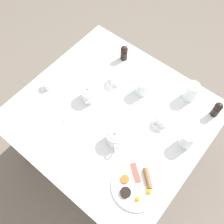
{
  "coord_description": "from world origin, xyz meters",
  "views": [
    {
      "loc": [
        0.59,
        0.48,
        2.08
      ],
      "look_at": [
        0.0,
        0.0,
        0.73
      ],
      "focal_mm": 42.0,
      "sensor_mm": 36.0,
      "label": 1
    }
  ],
  "objects": [
    {
      "name": "salt_grinder",
      "position": [
        -0.39,
        0.47,
        0.76
      ],
      "size": [
        0.05,
        0.05,
        0.11
      ],
      "color": "black",
      "rests_on": "table"
    },
    {
      "name": "fork_by_plate",
      "position": [
        0.22,
        -0.16,
        0.71
      ],
      "size": [
        0.01,
        0.17,
        0.0
      ],
      "rotation": [
        0.0,
        0.0,
        3.14
      ],
      "color": "silver",
      "rests_on": "table"
    },
    {
      "name": "teapot_far",
      "position": [
        0.12,
        0.13,
        0.75
      ],
      "size": [
        0.16,
        0.12,
        0.11
      ],
      "rotation": [
        0.0,
        0.0,
        3.78
      ],
      "color": "white",
      "rests_on": "table"
    },
    {
      "name": "teapot_near",
      "position": [
        -0.0,
        -0.18,
        0.75
      ],
      "size": [
        0.17,
        0.1,
        0.11
      ],
      "rotation": [
        0.0,
        0.0,
        0.5
      ],
      "color": "white",
      "rests_on": "table"
    },
    {
      "name": "water_glass_short",
      "position": [
        -0.11,
        0.44,
        0.76
      ],
      "size": [
        0.08,
        0.08,
        0.12
      ],
      "color": "white",
      "rests_on": "table"
    },
    {
      "name": "creamer_jug",
      "position": [
        0.11,
        -0.44,
        0.73
      ],
      "size": [
        0.08,
        0.06,
        0.05
      ],
      "color": "white",
      "rests_on": "table"
    },
    {
      "name": "wine_glass_spare",
      "position": [
        -0.4,
        0.29,
        0.77
      ],
      "size": [
        0.08,
        0.08,
        0.12
      ],
      "color": "white",
      "rests_on": "table"
    },
    {
      "name": "knife_by_plate",
      "position": [
        -0.27,
        -0.34,
        0.71
      ],
      "size": [
        0.21,
        0.11,
        0.0
      ],
      "rotation": [
        0.0,
        0.0,
        1.12
      ],
      "color": "silver",
      "rests_on": "table"
    },
    {
      "name": "teacup_with_saucer_left",
      "position": [
        -0.14,
        0.27,
        0.73
      ],
      "size": [
        0.14,
        0.14,
        0.06
      ],
      "color": "white",
      "rests_on": "table"
    },
    {
      "name": "pepper_grinder",
      "position": [
        -0.38,
        -0.21,
        0.76
      ],
      "size": [
        0.05,
        0.05,
        0.11
      ],
      "color": "black",
      "rests_on": "table"
    },
    {
      "name": "ground_plane",
      "position": [
        0.0,
        0.0,
        0.0
      ],
      "size": [
        8.0,
        8.0,
        0.0
      ],
      "primitive_type": "plane",
      "color": "#70665B"
    },
    {
      "name": "table",
      "position": [
        0.0,
        0.0,
        0.64
      ],
      "size": [
        1.04,
        1.11,
        0.71
      ],
      "color": "silver",
      "rests_on": "ground_plane"
    },
    {
      "name": "teacup_with_saucer_right",
      "position": [
        -0.2,
        -0.12,
        0.73
      ],
      "size": [
        0.14,
        0.14,
        0.06
      ],
      "color": "white",
      "rests_on": "table"
    },
    {
      "name": "water_glass_tall",
      "position": [
        -0.24,
        0.05,
        0.76
      ],
      "size": [
        0.08,
        0.08,
        0.1
      ],
      "color": "white",
      "rests_on": "table"
    },
    {
      "name": "breakfast_plate",
      "position": [
        0.25,
        0.38,
        0.72
      ],
      "size": [
        0.26,
        0.26,
        0.04
      ],
      "color": "white",
      "rests_on": "table"
    }
  ]
}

